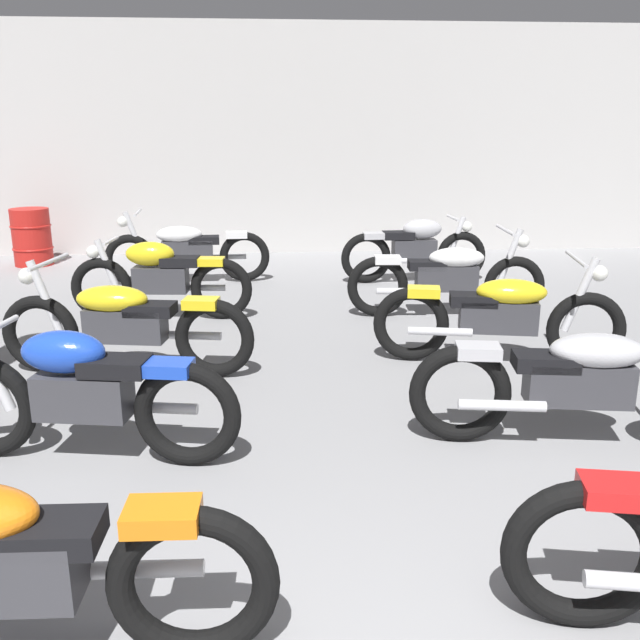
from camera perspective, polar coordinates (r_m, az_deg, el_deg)
back_wall at (r=11.47m, az=-2.30°, el=14.62°), size 13.05×0.24×3.60m
motorcycle_left_row_1 at (r=4.49m, az=-19.14°, el=-5.63°), size 1.96×0.54×0.88m
motorcycle_left_row_2 at (r=5.96m, az=-15.92°, el=-0.21°), size 2.16×0.68×0.97m
motorcycle_left_row_3 at (r=7.63m, az=-13.13°, el=3.46°), size 1.97×0.48×0.88m
motorcycle_left_row_4 at (r=9.34m, az=-10.99°, el=5.76°), size 2.17×0.68×0.97m
motorcycle_right_row_1 at (r=4.76m, az=20.79°, el=-4.69°), size 2.16×0.68×0.97m
motorcycle_right_row_2 at (r=6.19m, az=14.67°, el=0.47°), size 2.15×0.71×0.97m
motorcycle_right_row_3 at (r=7.65m, az=10.54°, el=3.60°), size 2.17×0.68×0.97m
motorcycle_right_row_4 at (r=9.32m, az=7.88°, el=5.92°), size 1.97×0.48×0.88m
oil_drum at (r=11.26m, az=-22.77°, el=6.36°), size 0.59×0.59×0.85m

